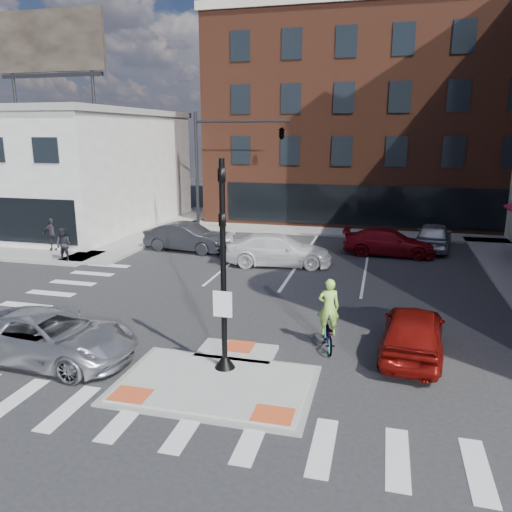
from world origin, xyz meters
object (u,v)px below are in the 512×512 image
(cyclist, at_px, (328,325))
(pedestrian_a, at_px, (63,245))
(red_sedan, at_px, (413,331))
(bg_car_dark, at_px, (187,237))
(silver_suv, at_px, (49,337))
(bg_car_red, at_px, (389,242))
(pedestrian_b, at_px, (52,234))
(white_pickup, at_px, (278,250))
(bg_car_silver, at_px, (434,236))

(cyclist, xyz_separation_m, pedestrian_a, (-14.70, 7.20, 0.24))
(red_sedan, bearing_deg, bg_car_dark, -38.16)
(pedestrian_a, bearing_deg, cyclist, -26.78)
(cyclist, bearing_deg, silver_suv, 7.64)
(red_sedan, relative_size, cyclist, 1.98)
(pedestrian_a, bearing_deg, bg_car_red, 19.76)
(silver_suv, bearing_deg, cyclist, -66.71)
(red_sedan, xyz_separation_m, pedestrian_b, (-19.42, 9.07, 0.31))
(bg_car_dark, distance_m, pedestrian_a, 6.75)
(white_pickup, xyz_separation_m, cyclist, (3.70, -9.72, -0.03))
(silver_suv, relative_size, pedestrian_b, 2.88)
(silver_suv, xyz_separation_m, bg_car_silver, (12.53, 18.51, 0.06))
(silver_suv, relative_size, bg_car_dark, 1.10)
(red_sedan, distance_m, bg_car_red, 13.28)
(silver_suv, xyz_separation_m, red_sedan, (10.67, 3.14, 0.02))
(white_pickup, bearing_deg, bg_car_silver, -62.57)
(silver_suv, height_order, bg_car_dark, bg_car_dark)
(bg_car_silver, bearing_deg, white_pickup, 43.54)
(cyclist, bearing_deg, bg_car_silver, -118.88)
(silver_suv, relative_size, cyclist, 2.35)
(silver_suv, height_order, red_sedan, red_sedan)
(white_pickup, relative_size, bg_car_dark, 1.12)
(white_pickup, height_order, pedestrian_b, pedestrian_b)
(red_sedan, height_order, pedestrian_b, pedestrian_b)
(cyclist, bearing_deg, bg_car_dark, -63.25)
(bg_car_dark, distance_m, bg_car_silver, 14.54)
(red_sedan, distance_m, pedestrian_b, 21.43)
(red_sedan, bearing_deg, cyclist, 7.99)
(red_sedan, bearing_deg, silver_suv, 21.45)
(bg_car_red, xyz_separation_m, pedestrian_b, (-18.73, -4.19, 0.36))
(bg_car_dark, relative_size, cyclist, 2.14)
(silver_suv, distance_m, red_sedan, 11.12)
(white_pickup, bearing_deg, bg_car_dark, 64.89)
(bg_car_red, bearing_deg, cyclist, 174.06)
(cyclist, bearing_deg, bg_car_red, -110.96)
(bg_car_red, bearing_deg, bg_car_silver, -48.24)
(bg_car_dark, relative_size, pedestrian_a, 2.85)
(white_pickup, bearing_deg, silver_suv, 153.17)
(bg_car_silver, distance_m, bg_car_red, 3.31)
(bg_car_dark, bearing_deg, bg_car_silver, -66.25)
(bg_car_dark, xyz_separation_m, bg_car_silver, (13.98, 3.98, 0.00))
(bg_car_dark, height_order, bg_car_red, bg_car_dark)
(bg_car_silver, bearing_deg, bg_car_dark, 24.10)
(white_pickup, distance_m, pedestrian_a, 11.29)
(silver_suv, relative_size, pedestrian_a, 3.13)
(cyclist, relative_size, pedestrian_a, 1.33)
(white_pickup, xyz_separation_m, bg_car_red, (5.61, 3.68, -0.07))
(bg_car_silver, bearing_deg, red_sedan, 91.31)
(white_pickup, distance_m, pedestrian_b, 13.13)
(bg_car_dark, bearing_deg, cyclist, -132.57)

